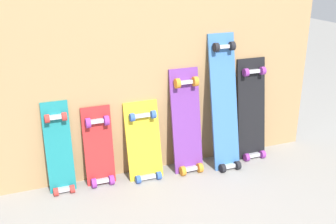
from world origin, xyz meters
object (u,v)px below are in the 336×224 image
object	(u,v)px
skateboard_teal	(59,153)
skateboard_yellow	(144,146)
skateboard_purple	(187,126)
skateboard_blue	(225,108)
skateboard_red	(99,151)
skateboard_black	(252,114)

from	to	relation	value
skateboard_teal	skateboard_yellow	xyz separation A→B (m)	(0.54, -0.02, -0.03)
skateboard_yellow	skateboard_purple	bearing A→B (deg)	-0.90
skateboard_yellow	skateboard_blue	world-z (taller)	skateboard_blue
skateboard_red	skateboard_purple	xyz separation A→B (m)	(0.60, -0.03, 0.09)
skateboard_teal	skateboard_purple	world-z (taller)	skateboard_purple
skateboard_red	skateboard_purple	distance (m)	0.60
skateboard_teal	skateboard_red	bearing A→B (deg)	0.47
skateboard_red	skateboard_blue	world-z (taller)	skateboard_blue
skateboard_purple	skateboard_blue	world-z (taller)	skateboard_blue
skateboard_purple	skateboard_black	world-z (taller)	skateboard_black
skateboard_red	skateboard_purple	world-z (taller)	skateboard_purple
skateboard_purple	skateboard_yellow	bearing A→B (deg)	179.10
skateboard_teal	skateboard_purple	bearing A→B (deg)	-1.95
skateboard_red	skateboard_purple	bearing A→B (deg)	-2.95
skateboard_blue	skateboard_teal	bearing A→B (deg)	177.04
skateboard_yellow	skateboard_blue	bearing A→B (deg)	-3.34
skateboard_teal	skateboard_black	world-z (taller)	skateboard_black
skateboard_purple	skateboard_red	bearing A→B (deg)	177.05
skateboard_purple	skateboard_blue	xyz separation A→B (m)	(0.27, -0.03, 0.10)
skateboard_blue	skateboard_black	distance (m)	0.27
skateboard_teal	skateboard_black	size ratio (longest dim) A/B	0.81
skateboard_yellow	skateboard_black	size ratio (longest dim) A/B	0.73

